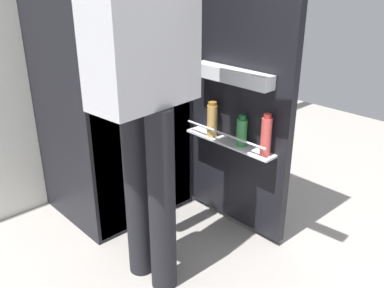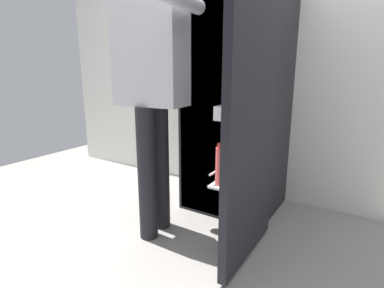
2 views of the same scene
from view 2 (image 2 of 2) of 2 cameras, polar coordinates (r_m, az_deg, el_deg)
ground_plane at (r=2.16m, az=1.60°, el=-16.54°), size 5.45×5.45×0.00m
kitchen_wall at (r=2.71m, az=12.17°, el=18.63°), size 4.40×0.10×2.67m
refrigerator at (r=2.32m, az=8.72°, el=8.11°), size 0.74×1.29×1.74m
person at (r=1.91m, az=-7.55°, el=12.89°), size 0.61×0.75×1.76m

